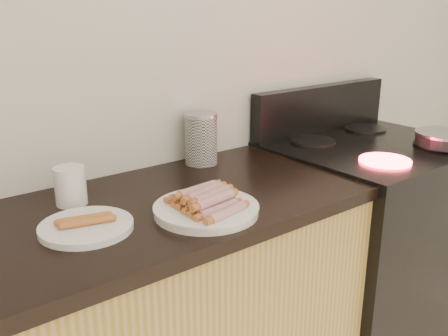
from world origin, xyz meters
TOP-DOWN VIEW (x-y plane):
  - wall_back at (0.00, 2.00)m, footprint 4.00×0.04m
  - stove at (0.78, 1.68)m, footprint 0.76×0.65m
  - stove_panel at (0.78, 1.96)m, footprint 0.76×0.06m
  - burner_near_left at (0.61, 1.51)m, footprint 0.18×0.18m
  - burner_near_right at (0.95, 1.51)m, footprint 0.18×0.18m
  - burner_far_left at (0.61, 1.84)m, footprint 0.18×0.18m
  - burner_far_right at (0.95, 1.84)m, footprint 0.18×0.18m
  - frying_pan at (0.96, 1.47)m, footprint 0.24×0.40m
  - main_plate at (-0.14, 1.54)m, footprint 0.32×0.32m
  - side_plate at (-0.44, 1.64)m, footprint 0.30×0.30m
  - hotdog_pile at (-0.14, 1.54)m, footprint 0.13×0.22m
  - plain_sausages at (-0.44, 1.64)m, footprint 0.13×0.07m
  - canister at (0.11, 1.92)m, footprint 0.12×0.12m
  - mug at (-0.40, 1.83)m, footprint 0.09×0.09m

SIDE VIEW (x-z plane):
  - stove at x=0.78m, z-range 0.00..0.91m
  - side_plate at x=-0.44m, z-range 0.90..0.92m
  - main_plate at x=-0.14m, z-range 0.90..0.92m
  - burner_near_left at x=0.61m, z-range 0.91..0.92m
  - burner_near_right at x=0.95m, z-range 0.91..0.92m
  - burner_far_left at x=0.61m, z-range 0.91..0.92m
  - burner_far_right at x=0.95m, z-range 0.91..0.92m
  - plain_sausages at x=-0.44m, z-range 0.92..0.94m
  - hotdog_pile at x=-0.14m, z-range 0.92..0.97m
  - frying_pan at x=0.96m, z-range 0.92..0.97m
  - mug at x=-0.40m, z-range 0.90..1.01m
  - canister at x=0.11m, z-range 0.90..1.08m
  - stove_panel at x=0.78m, z-range 0.91..1.11m
  - wall_back at x=0.00m, z-range 0.00..2.60m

